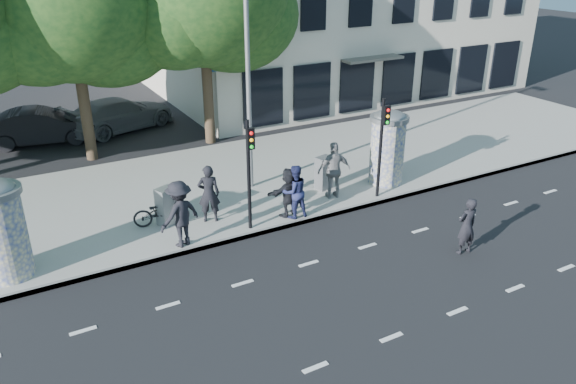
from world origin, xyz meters
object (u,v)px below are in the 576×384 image
ped_b (209,194)px  cabinet_right (324,173)px  traffic_pole_near (249,164)px  ped_d (180,214)px  ped_c (295,192)px  bicycle (161,212)px  traffic_pole_far (382,138)px  ped_e (334,170)px  car_right (119,114)px  ad_column_right (388,146)px  man_road (467,226)px  car_mid (42,126)px  ad_column_left (1,228)px  ped_f (289,192)px  street_lamp (248,54)px  cabinet_left (167,206)px

ped_b → cabinet_right: size_ratio=1.57×
traffic_pole_near → ped_d: 2.42m
ped_c → bicycle: ped_c is taller
ped_c → ped_d: size_ratio=0.88×
traffic_pole_far → ped_e: size_ratio=1.74×
ped_c → ped_e: bearing=-160.1°
car_right → traffic_pole_far: bearing=-175.0°
traffic_pole_near → ped_d: bearing=178.5°
traffic_pole_near → ad_column_right: bearing=8.9°
ad_column_right → man_road: size_ratio=1.56×
ad_column_right → man_road: (-1.03, -4.92, -0.69)m
ad_column_right → car_mid: (-10.14, 11.00, -0.76)m
car_right → ad_column_left: bearing=133.6°
traffic_pole_near → car_right: (-0.93, 12.20, -1.47)m
ped_f → man_road: 5.40m
ad_column_left → ped_e: 10.05m
street_lamp → ped_c: bearing=-87.1°
traffic_pole_far → ped_d: 7.04m
traffic_pole_near → cabinet_right: 4.13m
ped_b → traffic_pole_near: bearing=149.4°
ped_d → ped_f: bearing=164.5°
ad_column_left → ped_f: bearing=-3.2°
traffic_pole_far → ped_b: bearing=169.1°
cabinet_right → car_right: 11.61m
ped_f → bicycle: size_ratio=0.94×
traffic_pole_near → ped_d: traffic_pole_near is taller
ped_c → man_road: 5.19m
ped_d → ad_column_right: bearing=167.5°
ped_b → ped_d: bearing=59.4°
ad_column_left → traffic_pole_far: 11.44m
ped_c → car_right: ped_c is taller
ad_column_right → ad_column_left: bearing=-179.1°
ped_b → cabinet_left: size_ratio=1.55×
traffic_pole_far → ped_e: 1.89m
ad_column_left → street_lamp: (8.00, 2.13, 3.26)m
ped_c → car_right: 12.40m
traffic_pole_near → ped_e: traffic_pole_near is taller
ad_column_right → car_mid: ad_column_right is taller
traffic_pole_far → street_lamp: 5.12m
street_lamp → ped_f: size_ratio=5.04×
cabinet_right → car_right: car_right is taller
ped_e → man_road: (1.32, -4.73, -0.28)m
traffic_pole_near → ped_b: size_ratio=1.85×
ped_d → car_mid: size_ratio=0.42×
ped_c → ad_column_right: bearing=-168.0°
ad_column_left → traffic_pole_near: bearing=-6.1°
man_road → cabinet_right: man_road is taller
ped_e → bicycle: 5.81m
ped_f → car_mid: (-5.79, 11.66, -0.17)m
ad_column_right → car_mid: bearing=132.7°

